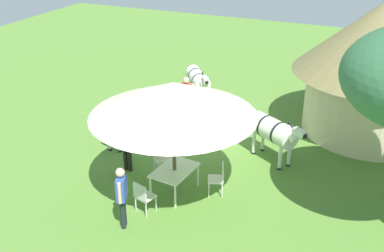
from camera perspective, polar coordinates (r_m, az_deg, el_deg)
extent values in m
plane|color=#527E31|center=(15.80, 0.92, -1.44)|extent=(36.00, 36.00, 0.00)
cylinder|color=beige|center=(16.99, 21.33, 2.70)|extent=(4.54, 4.54, 2.15)
cylinder|color=brown|center=(12.33, -2.20, -3.61)|extent=(0.10, 0.10, 2.35)
cone|color=beige|center=(11.63, -2.33, 3.35)|extent=(4.31, 4.31, 0.88)
cube|color=silver|center=(12.56, -2.16, -5.42)|extent=(1.42, 1.03, 0.04)
cylinder|color=silver|center=(13.03, 0.73, -6.06)|extent=(0.06, 0.06, 0.70)
cylinder|color=silver|center=(12.16, -2.08, -8.67)|extent=(0.06, 0.06, 0.70)
cylinder|color=silver|center=(13.37, -2.19, -5.19)|extent=(0.06, 0.06, 0.70)
cylinder|color=silver|center=(12.52, -5.13, -7.64)|extent=(0.06, 0.06, 0.70)
cube|color=silver|center=(12.68, 2.92, -6.56)|extent=(0.56, 0.55, 0.04)
cube|color=silver|center=(12.56, 3.81, -5.70)|extent=(0.42, 0.20, 0.45)
cylinder|color=silver|center=(12.64, 2.08, -7.87)|extent=(0.04, 0.04, 0.45)
cylinder|color=silver|center=(12.96, 2.09, -6.94)|extent=(0.04, 0.04, 0.45)
cylinder|color=silver|center=(12.65, 3.73, -7.89)|extent=(0.04, 0.04, 0.45)
cylinder|color=silver|center=(12.96, 3.69, -6.96)|extent=(0.04, 0.04, 0.45)
cube|color=silver|center=(13.62, -3.67, -4.12)|extent=(0.61, 0.61, 0.04)
cube|color=silver|center=(13.67, -3.93, -2.93)|extent=(0.34, 0.34, 0.45)
cylinder|color=silver|center=(13.63, -2.65, -5.15)|extent=(0.04, 0.04, 0.45)
cylinder|color=silver|center=(13.54, -4.18, -5.44)|extent=(0.04, 0.04, 0.45)
cylinder|color=silver|center=(13.93, -3.12, -4.44)|extent=(0.04, 0.04, 0.45)
cylinder|color=silver|center=(13.83, -4.62, -4.71)|extent=(0.04, 0.04, 0.45)
cube|color=silver|center=(12.04, -5.74, -8.60)|extent=(0.53, 0.54, 0.04)
cube|color=silver|center=(11.81, -6.45, -8.08)|extent=(0.16, 0.43, 0.45)
cylinder|color=silver|center=(12.39, -5.72, -8.78)|extent=(0.04, 0.04, 0.45)
cylinder|color=silver|center=(12.16, -4.45, -9.45)|extent=(0.04, 0.04, 0.45)
cylinder|color=silver|center=(12.19, -6.94, -9.49)|extent=(0.04, 0.04, 0.45)
cylinder|color=silver|center=(11.96, -5.67, -10.19)|extent=(0.04, 0.04, 0.45)
cylinder|color=#1E252A|center=(11.67, -8.38, -10.24)|extent=(0.12, 0.12, 0.83)
cylinder|color=#1E252A|center=(11.55, -8.51, -10.67)|extent=(0.12, 0.12, 0.83)
cube|color=#334EB8|center=(11.21, -8.68, -7.53)|extent=(0.49, 0.36, 0.59)
cylinder|color=#E2AE98|center=(11.41, -8.46, -6.76)|extent=(0.09, 0.09, 0.55)
cylinder|color=#E2AE98|center=(10.99, -8.91, -8.18)|extent=(0.09, 0.09, 0.55)
sphere|color=#E2AE98|center=(10.99, -8.82, -5.67)|extent=(0.22, 0.22, 0.22)
cylinder|color=black|center=(13.83, -7.67, -3.92)|extent=(0.12, 0.12, 0.85)
cylinder|color=black|center=(13.91, -8.20, -3.79)|extent=(0.12, 0.12, 0.85)
cube|color=#498F60|center=(13.53, -8.12, -1.18)|extent=(0.22, 0.46, 0.60)
cylinder|color=#947148|center=(13.39, -7.18, -1.32)|extent=(0.09, 0.09, 0.57)
cylinder|color=#947148|center=(13.65, -9.06, -0.90)|extent=(0.09, 0.09, 0.57)
sphere|color=#947148|center=(13.34, -8.24, 0.49)|extent=(0.23, 0.23, 0.23)
cylinder|color=black|center=(16.96, -0.45, 2.08)|extent=(0.12, 0.12, 0.82)
cylinder|color=black|center=(17.00, -0.93, 2.12)|extent=(0.12, 0.12, 0.82)
cube|color=#B93E38|center=(16.71, -0.70, 4.29)|extent=(0.28, 0.47, 0.58)
cylinder|color=#DAAA94|center=(16.65, 0.14, 4.28)|extent=(0.09, 0.09, 0.55)
cylinder|color=#DAAA94|center=(16.76, -1.54, 4.42)|extent=(0.09, 0.09, 0.55)
sphere|color=#DAAA94|center=(16.56, -0.71, 5.65)|extent=(0.22, 0.22, 0.22)
cube|color=teal|center=(15.91, 3.90, -0.42)|extent=(0.58, 0.60, 0.03)
cube|color=white|center=(15.92, 3.04, 0.53)|extent=(0.57, 0.58, 0.33)
cube|color=beige|center=(16.19, 4.12, -0.38)|extent=(0.10, 0.61, 0.22)
cube|color=beige|center=(15.77, 3.29, -1.10)|extent=(0.10, 0.61, 0.22)
cylinder|color=silver|center=(18.44, 0.72, 5.86)|extent=(1.70, 1.50, 0.62)
cylinder|color=black|center=(18.74, 0.47, 6.19)|extent=(0.45, 0.55, 0.64)
cylinder|color=black|center=(18.17, 0.96, 5.55)|extent=(0.45, 0.55, 0.64)
cylinder|color=silver|center=(17.63, 1.39, 5.52)|extent=(0.59, 0.54, 0.49)
cube|color=silver|center=(17.32, 1.64, 5.70)|extent=(0.43, 0.39, 0.20)
cube|color=black|center=(17.17, 1.79, 5.41)|extent=(0.17, 0.17, 0.12)
cube|color=black|center=(17.56, 1.40, 6.13)|extent=(0.32, 0.25, 0.28)
cylinder|color=silver|center=(18.13, 1.73, 3.49)|extent=(0.11, 0.11, 0.71)
cylinder|color=black|center=(18.25, 1.72, 2.54)|extent=(0.13, 0.13, 0.06)
cylinder|color=silver|center=(18.05, 0.68, 3.39)|extent=(0.11, 0.11, 0.71)
cylinder|color=black|center=(18.17, 0.67, 2.44)|extent=(0.13, 0.13, 0.06)
cylinder|color=silver|center=(19.26, 0.75, 4.87)|extent=(0.11, 0.11, 0.71)
cylinder|color=black|center=(19.38, 0.74, 3.97)|extent=(0.13, 0.13, 0.06)
cylinder|color=silver|center=(19.18, -0.25, 4.78)|extent=(0.11, 0.11, 0.71)
cylinder|color=black|center=(19.30, -0.25, 3.88)|extent=(0.13, 0.13, 0.06)
cylinder|color=black|center=(19.28, 0.08, 6.44)|extent=(0.22, 0.18, 0.53)
cylinder|color=silver|center=(15.17, -8.68, 1.34)|extent=(1.54, 0.71, 0.61)
cylinder|color=black|center=(14.94, -9.22, 0.89)|extent=(0.12, 0.63, 0.63)
cylinder|color=black|center=(15.39, -8.21, 1.73)|extent=(0.12, 0.63, 0.63)
cylinder|color=silver|center=(15.71, -7.45, 3.01)|extent=(0.54, 0.31, 0.48)
cube|color=silver|center=(15.88, -7.02, 3.91)|extent=(0.41, 0.21, 0.20)
cube|color=black|center=(16.04, -6.73, 4.04)|extent=(0.13, 0.13, 0.12)
cube|color=black|center=(15.63, -7.49, 3.68)|extent=(0.37, 0.06, 0.28)
cylinder|color=silver|center=(15.96, -8.11, 0.17)|extent=(0.11, 0.11, 0.79)
cylinder|color=black|center=(16.12, -8.03, -1.01)|extent=(0.13, 0.13, 0.06)
cylinder|color=silver|center=(15.82, -7.03, -0.01)|extent=(0.11, 0.11, 0.79)
cylinder|color=black|center=(15.98, -6.96, -1.19)|extent=(0.13, 0.13, 0.06)
cylinder|color=silver|center=(15.08, -10.10, -1.59)|extent=(0.11, 0.11, 0.79)
cylinder|color=black|center=(15.25, -10.00, -2.82)|extent=(0.13, 0.13, 0.06)
cylinder|color=silver|center=(14.92, -8.97, -1.80)|extent=(0.11, 0.11, 0.79)
cylinder|color=black|center=(15.09, -8.88, -3.04)|extent=(0.13, 0.13, 0.06)
cylinder|color=black|center=(14.59, -10.12, -0.25)|extent=(0.24, 0.06, 0.53)
cylinder|color=silver|center=(14.22, 9.90, -0.47)|extent=(1.40, 1.67, 0.68)
cylinder|color=black|center=(14.41, 9.06, -0.03)|extent=(0.63, 0.44, 0.70)
cylinder|color=black|center=(14.04, 10.68, -0.88)|extent=(0.63, 0.44, 0.70)
cylinder|color=silver|center=(13.66, 12.17, -0.97)|extent=(0.55, 0.63, 0.51)
cube|color=silver|center=(13.43, 13.08, -0.80)|extent=(0.36, 0.43, 0.20)
cube|color=black|center=(13.33, 13.62, -1.20)|extent=(0.17, 0.17, 0.12)
cube|color=black|center=(13.58, 12.24, -0.22)|extent=(0.23, 0.33, 0.28)
cylinder|color=silver|center=(14.28, 11.87, -3.46)|extent=(0.11, 0.11, 0.77)
cylinder|color=black|center=(14.45, 11.74, -4.69)|extent=(0.13, 0.13, 0.06)
cylinder|color=silver|center=(14.03, 10.78, -3.89)|extent=(0.11, 0.11, 0.77)
cylinder|color=black|center=(14.21, 10.67, -5.14)|extent=(0.13, 0.13, 0.06)
cylinder|color=silver|center=(14.99, 8.71, -1.68)|extent=(0.11, 0.11, 0.77)
cylinder|color=black|center=(15.16, 8.62, -2.88)|extent=(0.13, 0.13, 0.06)
cylinder|color=silver|center=(14.76, 7.63, -2.07)|extent=(0.11, 0.11, 0.77)
cylinder|color=black|center=(14.93, 7.55, -3.28)|extent=(0.13, 0.13, 0.06)
cylinder|color=black|center=(14.79, 7.70, 0.34)|extent=(0.17, 0.23, 0.53)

